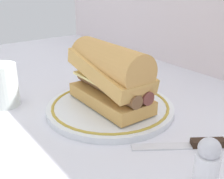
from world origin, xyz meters
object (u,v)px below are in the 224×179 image
(salt_shaker, at_px, (207,165))
(butter_knife, at_px, (187,144))
(sausage_sandwich, at_px, (112,74))
(plate, at_px, (112,106))
(drinking_glass, at_px, (2,88))

(salt_shaker, bearing_deg, butter_knife, 142.16)
(sausage_sandwich, relative_size, butter_knife, 1.38)
(plate, xyz_separation_m, salt_shaker, (0.26, -0.04, 0.03))
(butter_knife, bearing_deg, plate, -174.86)
(plate, bearing_deg, drinking_glass, -132.89)
(butter_knife, bearing_deg, drinking_glass, -151.25)
(drinking_glass, relative_size, salt_shaker, 1.18)
(plate, relative_size, drinking_glass, 2.88)
(sausage_sandwich, relative_size, drinking_glass, 2.09)
(sausage_sandwich, bearing_deg, salt_shaker, -9.01)
(plate, relative_size, salt_shaker, 3.41)
(drinking_glass, bearing_deg, butter_knife, 28.75)
(drinking_glass, height_order, butter_knife, drinking_glass)
(drinking_glass, xyz_separation_m, butter_knife, (0.34, 0.19, -0.03))
(drinking_glass, height_order, salt_shaker, drinking_glass)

